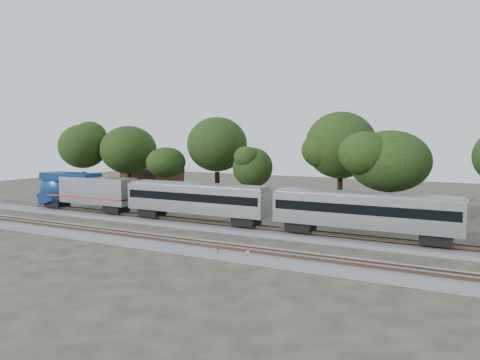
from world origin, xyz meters
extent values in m
plane|color=#383328|center=(0.00, 0.00, 0.00)|extent=(160.00, 160.00, 0.00)
cube|color=slate|center=(0.00, 6.00, 0.20)|extent=(160.00, 5.00, 0.40)
cube|color=brown|center=(0.00, 5.28, 0.66)|extent=(160.00, 0.08, 0.15)
cube|color=brown|center=(0.00, 6.72, 0.66)|extent=(160.00, 0.08, 0.15)
cube|color=slate|center=(0.00, -4.00, 0.20)|extent=(160.00, 5.00, 0.40)
cube|color=brown|center=(0.00, -4.72, 0.66)|extent=(160.00, 0.08, 0.15)
cube|color=brown|center=(0.00, -3.28, 0.66)|extent=(160.00, 0.08, 0.15)
cube|color=silver|center=(-20.99, 6.00, 3.45)|extent=(11.32, 3.20, 3.52)
ellipsoid|color=navy|center=(-29.11, 6.00, 3.19)|extent=(5.77, 3.33, 4.91)
cube|color=navy|center=(-26.23, 6.00, 5.11)|extent=(9.08, 3.14, 1.07)
cube|color=black|center=(-28.58, 6.00, 4.25)|extent=(0.48, 2.46, 1.40)
cube|color=#B12B1B|center=(-22.27, 6.00, 2.55)|extent=(13.88, 3.24, 0.19)
cube|color=black|center=(-28.95, 6.00, 1.21)|extent=(2.78, 2.35, 0.96)
cube|color=black|center=(-17.74, 6.00, 1.21)|extent=(2.78, 2.35, 0.96)
cube|color=silver|center=(-4.92, 6.00, 3.29)|extent=(18.58, 3.20, 3.20)
cube|color=black|center=(-4.92, 6.00, 3.61)|extent=(17.94, 3.25, 0.96)
cube|color=gray|center=(-4.92, 6.00, 4.95)|extent=(18.16, 2.56, 0.37)
cube|color=black|center=(-11.65, 6.00, 1.21)|extent=(2.78, 2.35, 0.96)
cube|color=black|center=(1.81, 6.00, 1.21)|extent=(2.78, 2.35, 0.96)
cube|color=silver|center=(15.10, 6.00, 3.29)|extent=(18.58, 3.20, 3.20)
cube|color=black|center=(15.10, 6.00, 3.61)|extent=(17.94, 3.25, 0.96)
cube|color=gray|center=(15.10, 6.00, 4.95)|extent=(18.16, 2.56, 0.37)
cube|color=black|center=(8.38, 6.00, 1.21)|extent=(2.78, 2.35, 0.96)
cube|color=black|center=(21.83, 6.00, 1.21)|extent=(2.78, 2.35, 0.96)
cylinder|color=#512D19|center=(5.25, -6.00, 0.45)|extent=(0.06, 0.06, 0.90)
cylinder|color=#B70D19|center=(5.25, -6.00, 0.85)|extent=(0.32, 0.09, 0.32)
cylinder|color=#512D19|center=(7.83, -5.32, 0.39)|extent=(0.05, 0.05, 0.78)
cylinder|color=silver|center=(7.83, -5.32, 0.73)|extent=(0.27, 0.10, 0.28)
cube|color=#512D19|center=(5.67, -5.20, 0.15)|extent=(0.57, 0.45, 0.30)
cube|color=brown|center=(-30.02, 28.79, 2.00)|extent=(11.08, 8.65, 4.00)
cube|color=black|center=(-30.02, 28.79, 4.45)|extent=(11.31, 8.88, 0.90)
cylinder|color=black|center=(-33.80, 15.70, 2.46)|extent=(0.70, 0.70, 4.93)
ellipsoid|color=black|center=(-33.80, 15.70, 9.15)|extent=(9.29, 9.29, 7.90)
cylinder|color=black|center=(-26.81, 18.93, 2.31)|extent=(0.70, 0.70, 4.63)
ellipsoid|color=black|center=(-26.81, 18.93, 8.59)|extent=(8.73, 8.73, 7.42)
cylinder|color=black|center=(-18.12, 17.53, 1.82)|extent=(0.70, 0.70, 3.64)
ellipsoid|color=black|center=(-18.12, 17.53, 6.76)|extent=(6.87, 6.87, 5.84)
cylinder|color=black|center=(-12.51, 23.52, 2.57)|extent=(0.70, 0.70, 5.13)
ellipsoid|color=black|center=(-12.51, 23.52, 9.53)|extent=(9.68, 9.68, 8.22)
cylinder|color=black|center=(-4.81, 20.83, 1.67)|extent=(0.70, 0.70, 3.34)
ellipsoid|color=black|center=(-4.81, 20.83, 6.21)|extent=(6.31, 6.31, 5.36)
cylinder|color=black|center=(7.34, 24.21, 2.57)|extent=(0.70, 0.70, 5.14)
ellipsoid|color=black|center=(7.34, 24.21, 9.54)|extent=(9.68, 9.68, 8.23)
cylinder|color=black|center=(15.18, 18.00, 2.08)|extent=(0.70, 0.70, 4.16)
ellipsoid|color=black|center=(15.18, 18.00, 7.73)|extent=(7.85, 7.85, 6.67)
camera|label=1|loc=(25.97, -40.55, 10.59)|focal=35.00mm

